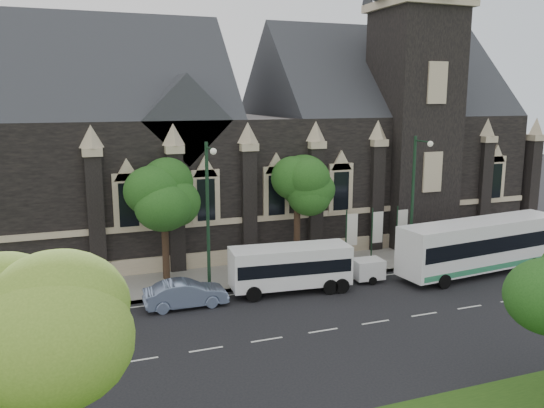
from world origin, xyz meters
name	(u,v)px	position (x,y,z in m)	size (l,w,h in m)	color
ground	(323,331)	(0.00, 0.00, 0.00)	(160.00, 160.00, 0.00)	black
sidewalk	(261,273)	(0.00, 9.50, 0.07)	(80.00, 5.00, 0.15)	gray
museum	(282,138)	(5.12, 18.78, 8.17)	(40.00, 17.70, 29.90)	black
tree_park_near	(63,297)	(-11.77, -8.77, 6.42)	(4.42, 4.42, 8.56)	black
tree_walk_right	(299,182)	(3.21, 10.71, 5.82)	(4.08, 4.08, 7.80)	black
tree_walk_left	(166,191)	(-5.80, 10.70, 5.73)	(3.91, 3.91, 7.64)	black
street_lamp_near	(415,195)	(10.00, 7.09, 5.11)	(0.36, 1.88, 9.00)	#16331F
street_lamp_mid	(209,210)	(-4.00, 7.09, 5.11)	(0.36, 1.88, 9.00)	#16331F
banner_flag_left	(350,233)	(6.29, 9.00, 2.38)	(0.90, 0.10, 4.00)	#16331F
banner_flag_center	(376,231)	(8.29, 9.00, 2.38)	(0.90, 0.10, 4.00)	#16331F
banner_flag_right	(400,228)	(10.29, 9.00, 2.38)	(0.90, 0.10, 4.00)	#16331F
tour_coach	(481,245)	(13.71, 4.74, 1.94)	(12.39, 3.86, 3.55)	white
shuttle_bus	(291,266)	(0.63, 5.88, 1.60)	(7.34, 3.10, 2.76)	white
box_trailer	(368,269)	(5.90, 5.84, 0.81)	(2.72, 1.60, 1.43)	white
sedan	(186,294)	(-5.77, 5.59, 0.76)	(1.60, 4.60, 1.52)	#7587AA
car_far_red	(56,309)	(-12.51, 5.88, 0.67)	(1.58, 3.92, 1.34)	maroon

